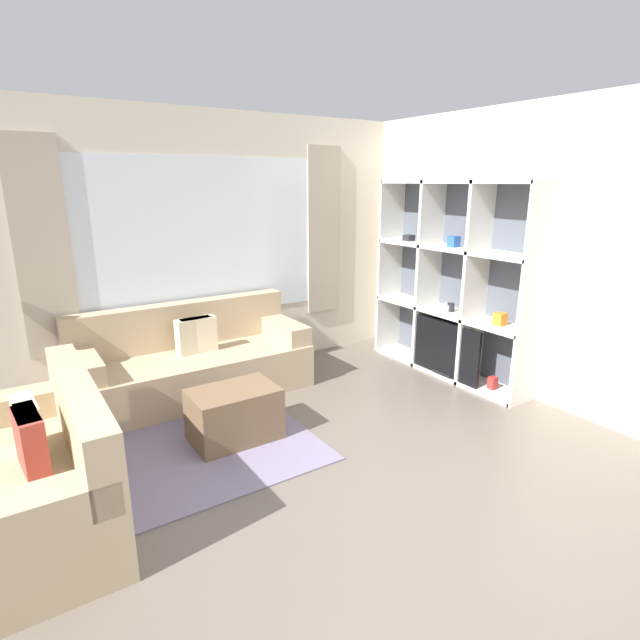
# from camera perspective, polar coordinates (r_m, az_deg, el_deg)

# --- Properties ---
(ground_plane) EXTENTS (16.00, 16.00, 0.00)m
(ground_plane) POSITION_cam_1_polar(r_m,az_deg,el_deg) (3.23, 10.61, -23.28)
(ground_plane) COLOR #665B51
(wall_back) EXTENTS (5.85, 0.11, 2.70)m
(wall_back) POSITION_cam_1_polar(r_m,az_deg,el_deg) (5.29, -13.18, 8.05)
(wall_back) COLOR beige
(wall_back) RESTS_ON ground_plane
(wall_right) EXTENTS (0.07, 4.33, 2.70)m
(wall_right) POSITION_cam_1_polar(r_m,az_deg,el_deg) (5.37, 18.12, 7.73)
(wall_right) COLOR beige
(wall_right) RESTS_ON ground_plane
(area_rug) EXTENTS (2.13, 1.76, 0.01)m
(area_rug) POSITION_cam_1_polar(r_m,az_deg,el_deg) (4.18, -16.98, -13.87)
(area_rug) COLOR slate
(area_rug) RESTS_ON ground_plane
(shelving_unit) EXTENTS (0.38, 1.95, 2.03)m
(shelving_unit) POSITION_cam_1_polar(r_m,az_deg,el_deg) (5.40, 15.01, 3.87)
(shelving_unit) COLOR #515660
(shelving_unit) RESTS_ON ground_plane
(couch_main) EXTENTS (2.17, 0.85, 0.86)m
(couch_main) POSITION_cam_1_polar(r_m,az_deg,el_deg) (5.00, -14.30, -4.82)
(couch_main) COLOR tan
(couch_main) RESTS_ON ground_plane
(couch_side) EXTENTS (0.85, 1.62, 0.86)m
(couch_side) POSITION_cam_1_polar(r_m,az_deg,el_deg) (3.53, -29.65, -15.17)
(couch_side) COLOR tan
(couch_side) RESTS_ON ground_plane
(ottoman) EXTENTS (0.68, 0.45, 0.43)m
(ottoman) POSITION_cam_1_polar(r_m,az_deg,el_deg) (4.10, -9.77, -10.61)
(ottoman) COLOR brown
(ottoman) RESTS_ON ground_plane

